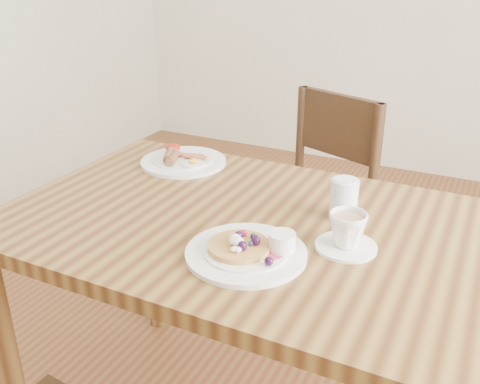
{
  "coord_description": "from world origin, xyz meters",
  "views": [
    {
      "loc": [
        0.54,
        -1.08,
        1.36
      ],
      "look_at": [
        0.0,
        0.0,
        0.82
      ],
      "focal_mm": 40.0,
      "sensor_mm": 36.0,
      "label": 1
    }
  ],
  "objects": [
    {
      "name": "pancake_plate",
      "position": [
        0.1,
        -0.16,
        0.76
      ],
      "size": [
        0.27,
        0.27,
        0.06
      ],
      "color": "white",
      "rests_on": "dining_table"
    },
    {
      "name": "water_glass",
      "position": [
        0.23,
        0.11,
        0.8
      ],
      "size": [
        0.07,
        0.07,
        0.1
      ],
      "primitive_type": "cylinder",
      "color": "silver",
      "rests_on": "dining_table"
    },
    {
      "name": "teacup_saucer",
      "position": [
        0.28,
        -0.03,
        0.79
      ],
      "size": [
        0.14,
        0.14,
        0.09
      ],
      "color": "white",
      "rests_on": "dining_table"
    },
    {
      "name": "chair_far",
      "position": [
        -0.05,
        0.73,
        0.49
      ],
      "size": [
        0.54,
        0.54,
        0.88
      ],
      "rotation": [
        0.0,
        0.0,
        2.78
      ],
      "color": "#352013",
      "rests_on": "ground"
    },
    {
      "name": "dining_table",
      "position": [
        0.0,
        0.0,
        0.65
      ],
      "size": [
        1.2,
        0.8,
        0.75
      ],
      "color": "brown",
      "rests_on": "ground"
    },
    {
      "name": "breakfast_plate",
      "position": [
        -0.34,
        0.26,
        0.76
      ],
      "size": [
        0.27,
        0.27,
        0.04
      ],
      "color": "white",
      "rests_on": "dining_table"
    }
  ]
}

